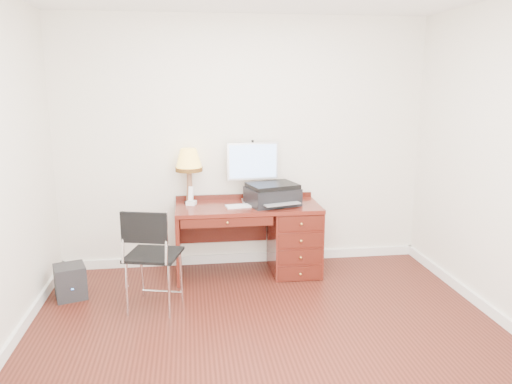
{
  "coord_description": "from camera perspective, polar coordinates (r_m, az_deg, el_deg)",
  "views": [
    {
      "loc": [
        -0.59,
        -3.62,
        2.01
      ],
      "look_at": [
        0.06,
        1.2,
        0.93
      ],
      "focal_mm": 35.0,
      "sensor_mm": 36.0,
      "label": 1
    }
  ],
  "objects": [
    {
      "name": "chair",
      "position": [
        4.48,
        -11.72,
        -6.46
      ],
      "size": [
        0.54,
        0.55,
        0.95
      ],
      "rotation": [
        0.0,
        0.0,
        -0.26
      ],
      "color": "black",
      "rests_on": "ground"
    },
    {
      "name": "phone",
      "position": [
        5.25,
        -7.42,
        -0.85
      ],
      "size": [
        0.12,
        0.12,
        0.19
      ],
      "rotation": [
        0.0,
        0.0,
        -0.34
      ],
      "color": "white",
      "rests_on": "desk"
    },
    {
      "name": "equipment_box",
      "position": [
        5.11,
        -20.45,
        -9.58
      ],
      "size": [
        0.35,
        0.35,
        0.32
      ],
      "primitive_type": "cube",
      "rotation": [
        0.0,
        0.0,
        0.33
      ],
      "color": "black",
      "rests_on": "ground"
    },
    {
      "name": "leg_lamp",
      "position": [
        5.26,
        -7.68,
        3.25
      ],
      "size": [
        0.28,
        0.28,
        0.58
      ],
      "color": "black",
      "rests_on": "desk"
    },
    {
      "name": "pen_cup",
      "position": [
        5.37,
        0.61,
        -0.6
      ],
      "size": [
        0.07,
        0.07,
        0.09
      ],
      "primitive_type": "cylinder",
      "color": "black",
      "rests_on": "desk"
    },
    {
      "name": "room_shell",
      "position": [
        4.72,
        0.21,
        -12.04
      ],
      "size": [
        4.0,
        4.0,
        4.0
      ],
      "color": "silver",
      "rests_on": "ground"
    },
    {
      "name": "keyboard",
      "position": [
        5.16,
        -1.05,
        -1.55
      ],
      "size": [
        0.45,
        0.19,
        0.02
      ],
      "primitive_type": "cube",
      "rotation": [
        0.0,
        0.0,
        0.15
      ],
      "color": "white",
      "rests_on": "desk"
    },
    {
      "name": "printer",
      "position": [
        5.22,
        1.89,
        -0.25
      ],
      "size": [
        0.59,
        0.51,
        0.22
      ],
      "rotation": [
        0.0,
        0.0,
        0.28
      ],
      "color": "black",
      "rests_on": "desk"
    },
    {
      "name": "desk",
      "position": [
        5.35,
        2.5,
        -4.88
      ],
      "size": [
        1.5,
        0.67,
        0.75
      ],
      "color": "#5F1C14",
      "rests_on": "ground"
    },
    {
      "name": "ground",
      "position": [
        4.19,
        1.45,
        -16.23
      ],
      "size": [
        4.0,
        4.0,
        0.0
      ],
      "primitive_type": "plane",
      "color": "#37120C",
      "rests_on": "ground"
    },
    {
      "name": "mouse_pad",
      "position": [
        5.15,
        2.25,
        -1.53
      ],
      "size": [
        0.23,
        0.23,
        0.05
      ],
      "color": "black",
      "rests_on": "desk"
    },
    {
      "name": "monitor",
      "position": [
        5.32,
        -0.35,
        3.17
      ],
      "size": [
        0.55,
        0.19,
        0.63
      ],
      "rotation": [
        0.0,
        0.0,
        0.07
      ],
      "color": "silver",
      "rests_on": "desk"
    }
  ]
}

